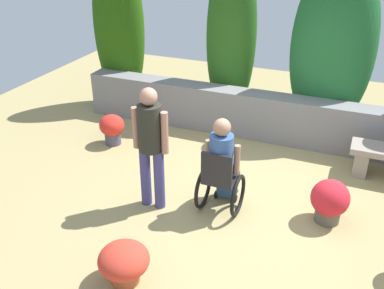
{
  "coord_description": "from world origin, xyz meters",
  "views": [
    {
      "loc": [
        1.3,
        -4.77,
        3.5
      ],
      "look_at": [
        -0.6,
        -0.1,
        0.85
      ],
      "focal_mm": 41.3,
      "sensor_mm": 36.0,
      "label": 1
    }
  ],
  "objects_px": {
    "person_in_wheelchair": "(222,168)",
    "flower_pot_small_foreground": "(112,128)",
    "person_standing_companion": "(151,141)",
    "flower_pot_purple_near": "(124,262)",
    "flower_pot_red_accent": "(330,201)"
  },
  "relations": [
    {
      "from": "flower_pot_purple_near",
      "to": "flower_pot_small_foreground",
      "type": "relative_size",
      "value": 1.04
    },
    {
      "from": "person_standing_companion",
      "to": "flower_pot_purple_near",
      "type": "xyz_separation_m",
      "value": [
        0.35,
        -1.37,
        -0.71
      ]
    },
    {
      "from": "flower_pot_purple_near",
      "to": "flower_pot_red_accent",
      "type": "bearing_deg",
      "value": 45.37
    },
    {
      "from": "flower_pot_small_foreground",
      "to": "person_in_wheelchair",
      "type": "bearing_deg",
      "value": -25.01
    },
    {
      "from": "person_in_wheelchair",
      "to": "flower_pot_purple_near",
      "type": "xyz_separation_m",
      "value": [
        -0.52,
        -1.63,
        -0.37
      ]
    },
    {
      "from": "flower_pot_purple_near",
      "to": "flower_pot_red_accent",
      "type": "height_order",
      "value": "flower_pot_red_accent"
    },
    {
      "from": "person_standing_companion",
      "to": "flower_pot_small_foreground",
      "type": "height_order",
      "value": "person_standing_companion"
    },
    {
      "from": "person_standing_companion",
      "to": "flower_pot_purple_near",
      "type": "distance_m",
      "value": 1.58
    },
    {
      "from": "person_in_wheelchair",
      "to": "flower_pot_small_foreground",
      "type": "height_order",
      "value": "person_in_wheelchair"
    },
    {
      "from": "flower_pot_purple_near",
      "to": "person_in_wheelchair",
      "type": "bearing_deg",
      "value": 72.42
    },
    {
      "from": "person_in_wheelchair",
      "to": "flower_pot_red_accent",
      "type": "distance_m",
      "value": 1.41
    },
    {
      "from": "person_in_wheelchair",
      "to": "flower_pot_small_foreground",
      "type": "distance_m",
      "value": 2.57
    },
    {
      "from": "person_standing_companion",
      "to": "flower_pot_red_accent",
      "type": "bearing_deg",
      "value": 14.5
    },
    {
      "from": "person_in_wheelchair",
      "to": "flower_pot_small_foreground",
      "type": "bearing_deg",
      "value": 154.19
    },
    {
      "from": "flower_pot_purple_near",
      "to": "flower_pot_small_foreground",
      "type": "height_order",
      "value": "flower_pot_small_foreground"
    }
  ]
}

